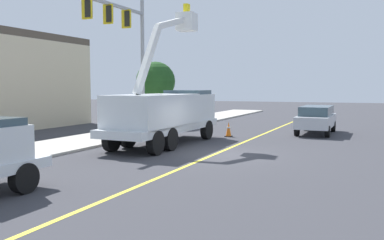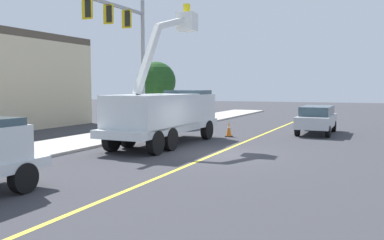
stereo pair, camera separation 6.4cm
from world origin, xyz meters
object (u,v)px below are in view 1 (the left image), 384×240
at_px(utility_bucket_truck, 166,112).
at_px(passing_minivan, 316,118).
at_px(traffic_cone_mid_front, 229,129).
at_px(traffic_signal_mast, 125,38).

relative_size(utility_bucket_truck, passing_minivan, 1.70).
relative_size(passing_minivan, traffic_cone_mid_front, 5.68).
height_order(utility_bucket_truck, traffic_cone_mid_front, utility_bucket_truck).
bearing_deg(utility_bucket_truck, passing_minivan, -42.69).
bearing_deg(utility_bucket_truck, traffic_cone_mid_front, -27.68).
bearing_deg(passing_minivan, utility_bucket_truck, 137.31).
bearing_deg(traffic_cone_mid_front, utility_bucket_truck, 152.32).
bearing_deg(traffic_signal_mast, utility_bucket_truck, -117.09).
xyz_separation_m(passing_minivan, traffic_cone_mid_front, (-3.29, 4.67, -0.54)).
height_order(passing_minivan, traffic_signal_mast, traffic_signal_mast).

